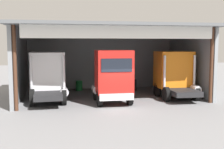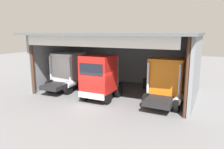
% 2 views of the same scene
% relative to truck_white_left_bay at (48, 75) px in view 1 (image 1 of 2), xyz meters
% --- Properties ---
extents(ground_plane, '(80.00, 80.00, 0.00)m').
position_rel_truck_white_left_bay_xyz_m(ground_plane, '(4.67, -2.75, -1.88)').
color(ground_plane, slate).
rests_on(ground_plane, ground).
extents(workshop_shed, '(14.09, 9.42, 5.43)m').
position_rel_truck_white_left_bay_xyz_m(workshop_shed, '(4.67, 2.03, 1.87)').
color(workshop_shed, gray).
rests_on(workshop_shed, ground).
extents(truck_white_left_bay, '(2.67, 4.77, 3.52)m').
position_rel_truck_white_left_bay_xyz_m(truck_white_left_bay, '(0.00, 0.00, 0.00)').
color(truck_white_left_bay, white).
rests_on(truck_white_left_bay, ground).
extents(truck_red_right_bay, '(2.52, 4.34, 3.69)m').
position_rel_truck_white_left_bay_xyz_m(truck_red_right_bay, '(4.39, -1.63, 0.06)').
color(truck_red_right_bay, red).
rests_on(truck_red_right_bay, ground).
extents(truck_orange_center_left_bay, '(2.74, 4.42, 3.53)m').
position_rel_truck_white_left_bay_xyz_m(truck_orange_center_left_bay, '(9.48, -0.28, -0.03)').
color(truck_orange_center_left_bay, orange).
rests_on(truck_orange_center_left_bay, ground).
extents(oil_drum, '(0.58, 0.58, 0.85)m').
position_rel_truck_white_left_bay_xyz_m(oil_drum, '(2.50, 4.42, -1.45)').
color(oil_drum, '#197233').
rests_on(oil_drum, ground).
extents(tool_cart, '(0.90, 0.60, 1.00)m').
position_rel_truck_white_left_bay_xyz_m(tool_cart, '(7.00, 3.55, -1.38)').
color(tool_cart, black).
rests_on(tool_cart, ground).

